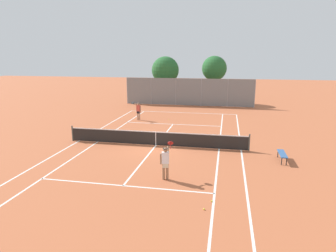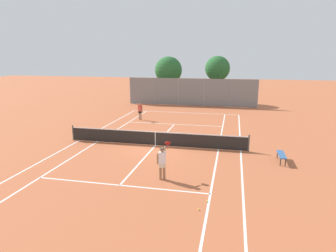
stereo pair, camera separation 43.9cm
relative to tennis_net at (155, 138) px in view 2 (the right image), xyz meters
name	(u,v)px [view 2 (the right image)]	position (x,y,z in m)	size (l,w,h in m)	color
ground_plane	(155,145)	(0.00, 0.00, -0.51)	(120.00, 120.00, 0.00)	#B25B38
court_line_markings	(155,145)	(0.00, 0.00, -0.51)	(11.10, 23.90, 0.01)	silver
tennis_net	(155,138)	(0.00, 0.00, 0.00)	(12.00, 0.10, 1.07)	#474C47
player_near_side	(162,161)	(1.74, -5.31, 0.42)	(0.55, 0.83, 1.77)	#936B4C
player_far_left	(140,110)	(-3.44, 7.53, 0.42)	(0.80, 0.71, 1.77)	tan
loose_tennis_ball_0	(170,119)	(-0.75, 8.26, -0.48)	(0.07, 0.07, 0.07)	#D1DB33
loose_tennis_ball_1	(199,209)	(3.80, -7.89, -0.48)	(0.07, 0.07, 0.07)	#D1DB33
loose_tennis_ball_2	(207,201)	(4.05, -7.17, -0.48)	(0.07, 0.07, 0.07)	#D1DB33
loose_tennis_ball_3	(106,137)	(-4.03, 1.13, -0.48)	(0.07, 0.07, 0.07)	#D1DB33
courtside_bench	(282,155)	(7.66, -1.55, -0.10)	(0.36, 1.50, 0.47)	#33598C
back_fence	(191,92)	(0.00, 16.58, 1.10)	(15.20, 0.08, 3.21)	gray
tree_behind_left	(168,71)	(-3.41, 19.20, 3.38)	(3.45, 3.45, 5.71)	brown
tree_behind_right	(217,69)	(2.75, 19.70, 3.61)	(3.07, 3.07, 5.77)	brown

